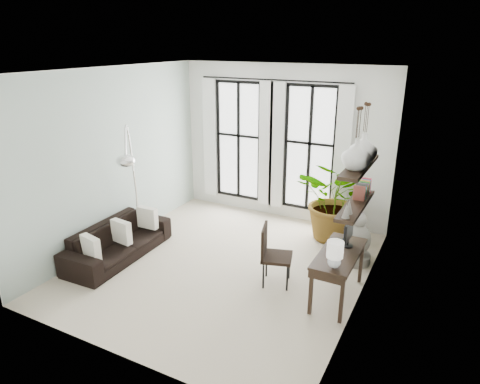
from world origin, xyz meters
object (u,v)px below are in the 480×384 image
Objects in this scene: sofa at (118,241)px; desk_chair at (271,251)px; plant at (337,201)px; desk at (338,256)px; buddha at (357,242)px; arc_lamp at (129,156)px.

sofa is 2.15× the size of desk_chair.
plant is at bearing 60.32° from desk_chair.
desk is 1.37× the size of buddha.
sofa is 1.32× the size of plant.
desk_chair is 0.42× the size of arc_lamp.
buddha reaches higher than sofa.
desk_chair is 1.65m from buddha.
arc_lamp is (-3.64, -0.10, 1.05)m from desk.
buddha is at bearing -52.00° from plant.
arc_lamp is at bearing -178.40° from desk.
desk is 1.30m from buddha.
sofa is 2.77m from desk_chair.
buddha is at bearing 20.56° from arc_lamp.
sofa is at bearing -173.05° from desk.
sofa is 4.04m from plant.
desk is 1.04m from desk_chair.
buddha is (3.75, 1.72, 0.08)m from sofa.
sofa is 0.90× the size of arc_lamp.
plant reaches higher than sofa.
plant is 2.07m from desk_chair.
plant is 1.00m from buddha.
arc_lamp reaches higher than desk_chair.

